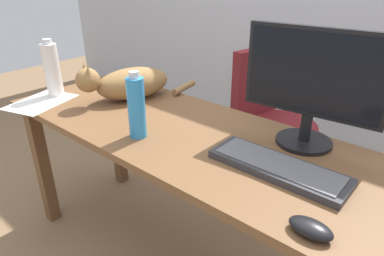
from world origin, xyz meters
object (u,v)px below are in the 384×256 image
Objects in this scene: monitor at (313,84)px; spray_bottle at (52,70)px; keyboard at (278,167)px; computer_mouse at (311,228)px; office_chair at (269,138)px; water_bottle at (136,107)px; cat at (129,83)px.

spray_bottle is at bearing -164.87° from monitor.
computer_mouse is at bearing -46.80° from keyboard.
monitor is (0.41, -0.57, 0.56)m from office_chair.
office_chair is at bearing 84.22° from water_bottle.
office_chair is 3.18× the size of spray_bottle.
cat reaches higher than computer_mouse.
monitor reaches higher than water_bottle.
cat is 2.29× the size of water_bottle.
office_chair is at bearing 49.57° from spray_bottle.
computer_mouse is (0.19, -0.21, 0.00)m from keyboard.
computer_mouse is (1.05, -0.33, -0.06)m from cat.
spray_bottle is at bearing 176.77° from water_bottle.
office_chair is 8.07× the size of computer_mouse.
spray_bottle is (-1.16, -0.31, -0.09)m from monitor.
computer_mouse is 0.43× the size of water_bottle.
computer_mouse is (0.21, -0.43, -0.21)m from monitor.
water_bottle is (0.34, -0.24, 0.04)m from cat.
office_chair reaches higher than computer_mouse.
office_chair is 0.97m from keyboard.
monitor reaches higher than office_chair.
office_chair is 1.53× the size of cat.
office_chair is 0.90m from cat.
monitor is at bearing -54.06° from office_chair.
office_chair is 0.90m from monitor.
keyboard is 0.28m from computer_mouse.
keyboard is at bearing 133.20° from computer_mouse.
monitor is 0.82× the size of cat.
cat is at bearing 32.68° from spray_bottle.
monitor is 0.86m from cat.
water_bottle is at bearing -95.78° from office_chair.
spray_bottle is (-1.37, 0.12, 0.11)m from computer_mouse.
spray_bottle is (-0.75, -0.88, 0.47)m from office_chair.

